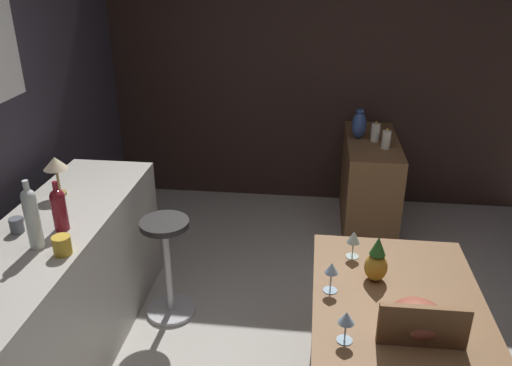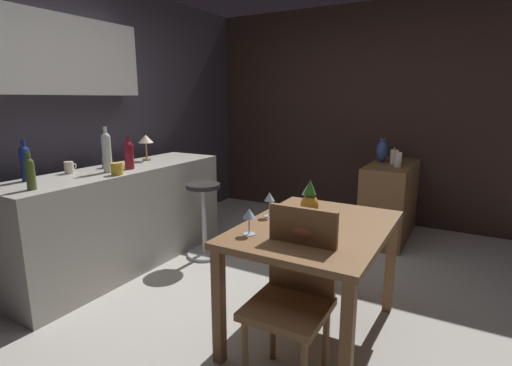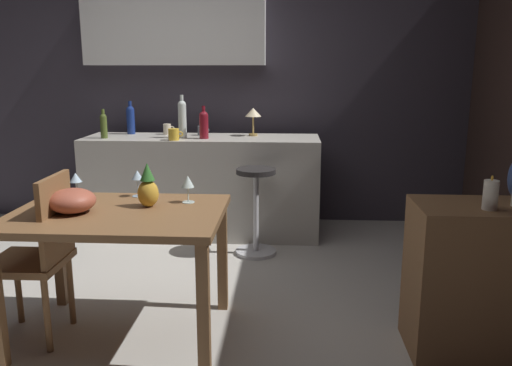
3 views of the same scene
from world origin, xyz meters
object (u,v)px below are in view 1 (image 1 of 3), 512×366
(fruit_bowl, at_px, (418,318))
(bar_stool, at_px, (168,265))
(cup_slate, at_px, (17,225))
(pineapple_centerpiece, at_px, (376,262))
(sideboard_cabinet, at_px, (369,183))
(dining_table, at_px, (396,313))
(wine_glass_center, at_px, (354,238))
(cup_mustard, at_px, (62,245))
(wine_bottle_ruby, at_px, (59,208))
(vase_ceramic_blue, at_px, (359,125))
(counter_lamp, at_px, (56,166))
(pillar_candle_short, at_px, (386,140))
(wine_glass_right, at_px, (346,319))
(wine_glass_left, at_px, (332,270))
(wine_bottle_clear, at_px, (32,216))
(pillar_candle_tall, at_px, (375,133))

(fruit_bowl, bearing_deg, bar_stool, 57.57)
(cup_slate, bearing_deg, pineapple_centerpiece, -89.71)
(sideboard_cabinet, distance_m, fruit_bowl, 2.41)
(sideboard_cabinet, bearing_deg, dining_table, 178.51)
(bar_stool, height_order, wine_glass_center, wine_glass_center)
(wine_glass_center, height_order, pineapple_centerpiece, pineapple_centerpiece)
(pineapple_centerpiece, bearing_deg, cup_mustard, 96.99)
(wine_bottle_ruby, height_order, vase_ceramic_blue, wine_bottle_ruby)
(pineapple_centerpiece, xyz_separation_m, fruit_bowl, (-0.38, -0.15, -0.04))
(fruit_bowl, distance_m, counter_lamp, 2.25)
(wine_bottle_ruby, bearing_deg, counter_lamp, 27.15)
(sideboard_cabinet, height_order, cup_slate, cup_slate)
(bar_stool, bearing_deg, pillar_candle_short, -50.39)
(sideboard_cabinet, height_order, wine_glass_center, wine_glass_center)
(wine_glass_center, distance_m, pineapple_centerpiece, 0.23)
(wine_glass_right, bearing_deg, wine_glass_left, 9.08)
(wine_glass_right, relative_size, pillar_candle_short, 0.88)
(pineapple_centerpiece, height_order, vase_ceramic_blue, vase_ceramic_blue)
(vase_ceramic_blue, bearing_deg, wine_bottle_clear, 140.67)
(fruit_bowl, distance_m, cup_mustard, 1.74)
(cup_slate, bearing_deg, cup_mustard, -117.81)
(pillar_candle_tall, bearing_deg, cup_mustard, 140.91)
(wine_glass_right, relative_size, cup_slate, 1.42)
(wine_bottle_ruby, xyz_separation_m, cup_slate, (-0.06, 0.23, -0.09))
(pineapple_centerpiece, bearing_deg, sideboard_cabinet, -4.55)
(dining_table, xyz_separation_m, pineapple_centerpiece, (0.15, 0.10, 0.20))
(pillar_candle_short, bearing_deg, dining_table, 175.92)
(wine_glass_left, xyz_separation_m, vase_ceramic_blue, (2.14, -0.26, 0.08))
(sideboard_cabinet, xyz_separation_m, fruit_bowl, (-2.37, 0.01, 0.40))
(sideboard_cabinet, height_order, wine_glass_right, wine_glass_right)
(sideboard_cabinet, xyz_separation_m, cup_slate, (-2.01, 2.08, 0.53))
(dining_table, distance_m, cup_slate, 2.05)
(counter_lamp, height_order, vase_ceramic_blue, counter_lamp)
(cup_mustard, distance_m, vase_ceramic_blue, 2.73)
(wine_bottle_clear, xyz_separation_m, vase_ceramic_blue, (2.16, -1.77, -0.14))
(vase_ceramic_blue, bearing_deg, wine_glass_center, 175.64)
(wine_glass_center, relative_size, cup_slate, 1.49)
(wine_glass_center, relative_size, pineapple_centerpiece, 0.64)
(wine_bottle_clear, height_order, cup_slate, wine_bottle_clear)
(dining_table, height_order, wine_bottle_ruby, wine_bottle_ruby)
(wine_glass_left, relative_size, fruit_bowl, 0.65)
(wine_bottle_ruby, bearing_deg, pineapple_centerpiece, -91.58)
(counter_lamp, xyz_separation_m, pillar_candle_short, (1.32, -2.15, -0.20))
(wine_glass_center, distance_m, cup_slate, 1.84)
(bar_stool, xyz_separation_m, pillar_candle_short, (1.26, -1.52, 0.51))
(wine_glass_center, height_order, vase_ceramic_blue, vase_ceramic_blue)
(bar_stool, xyz_separation_m, wine_bottle_clear, (-0.68, 0.46, 0.70))
(cup_slate, xyz_separation_m, counter_lamp, (0.47, -0.01, 0.16))
(pillar_candle_short, bearing_deg, bar_stool, 129.61)
(fruit_bowl, height_order, wine_bottle_clear, wine_bottle_clear)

